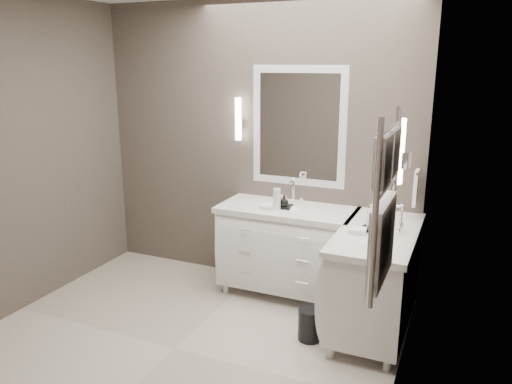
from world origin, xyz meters
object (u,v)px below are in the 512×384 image
at_px(towel_ladder, 384,212).
at_px(vanity_back, 287,245).
at_px(waste_bin, 310,324).
at_px(vanity_right, 376,274).

bearing_deg(towel_ladder, vanity_back, 124.10).
bearing_deg(vanity_back, towel_ladder, -55.90).
xyz_separation_m(towel_ladder, waste_bin, (-0.65, 0.94, -1.26)).
distance_m(vanity_back, vanity_right, 0.93).
height_order(vanity_back, towel_ladder, towel_ladder).
xyz_separation_m(vanity_right, towel_ladder, (0.23, -1.30, 0.91)).
bearing_deg(vanity_right, waste_bin, -139.71).
bearing_deg(towel_ladder, vanity_right, 99.84).
bearing_deg(vanity_right, vanity_back, 159.62).
relative_size(towel_ladder, waste_bin, 3.46).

